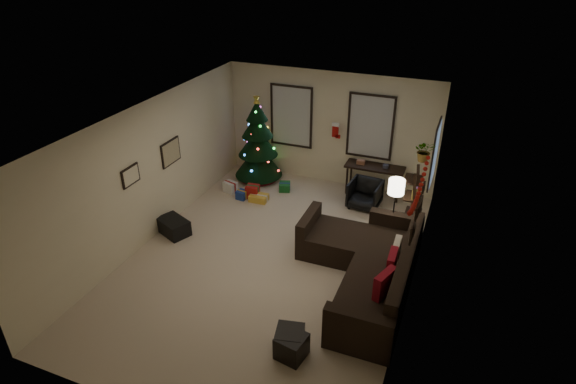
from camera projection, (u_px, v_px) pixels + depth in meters
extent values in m
plane|color=beige|center=(271.00, 260.00, 8.80)|extent=(7.00, 7.00, 0.00)
plane|color=white|center=(268.00, 122.00, 7.52)|extent=(7.00, 7.00, 0.00)
plane|color=beige|center=(330.00, 129.00, 11.02)|extent=(5.00, 0.00, 5.00)
plane|color=beige|center=(145.00, 336.00, 5.29)|extent=(5.00, 0.00, 5.00)
plane|color=beige|center=(149.00, 173.00, 8.97)|extent=(0.00, 7.00, 7.00)
plane|color=beige|center=(417.00, 225.00, 7.34)|extent=(0.00, 7.00, 7.00)
cube|color=#728CB2|center=(292.00, 116.00, 11.21)|extent=(0.94, 0.02, 1.35)
cube|color=beige|center=(292.00, 116.00, 11.21)|extent=(0.94, 0.03, 1.35)
cube|color=#728CB2|center=(371.00, 127.00, 10.59)|extent=(0.94, 0.02, 1.35)
cube|color=beige|center=(371.00, 127.00, 10.59)|extent=(0.94, 0.03, 1.35)
cube|color=#728CB2|center=(435.00, 154.00, 9.37)|extent=(0.05, 0.27, 1.17)
cube|color=beige|center=(435.00, 154.00, 9.37)|extent=(0.05, 0.45, 1.17)
cylinder|color=black|center=(259.00, 173.00, 11.72)|extent=(0.09, 0.09, 0.26)
cone|color=black|center=(258.00, 159.00, 11.54)|extent=(1.16, 1.16, 0.81)
cone|color=black|center=(258.00, 141.00, 11.32)|extent=(0.95, 0.95, 0.68)
cone|color=black|center=(257.00, 125.00, 11.12)|extent=(0.75, 0.75, 0.60)
cone|color=black|center=(257.00, 111.00, 10.96)|extent=(0.51, 0.51, 0.47)
cylinder|color=maroon|center=(259.00, 177.00, 11.78)|extent=(0.94, 0.94, 0.03)
cube|color=navy|center=(242.00, 195.00, 10.81)|extent=(0.22, 0.22, 0.20)
cube|color=maroon|center=(253.00, 191.00, 10.84)|extent=(0.28, 0.25, 0.30)
cube|color=gold|center=(259.00, 198.00, 10.73)|extent=(0.40, 0.30, 0.15)
cube|color=#14591E|center=(285.00, 187.00, 11.18)|extent=(0.25, 0.30, 0.18)
cube|color=silver|center=(230.00, 187.00, 11.09)|extent=(0.30, 0.22, 0.25)
cube|color=black|center=(378.00, 281.00, 7.89)|extent=(1.00, 2.67, 0.47)
cube|color=black|center=(406.00, 264.00, 7.54)|extent=(0.20, 2.67, 0.46)
cube|color=black|center=(358.00, 334.00, 6.66)|extent=(1.00, 0.20, 0.73)
cube|color=black|center=(395.00, 231.00, 9.00)|extent=(1.00, 0.20, 0.73)
cube|color=black|center=(337.00, 242.00, 8.89)|extent=(0.94, 1.00, 0.47)
cube|color=black|center=(309.00, 230.00, 9.01)|extent=(0.18, 1.00, 0.73)
cube|color=maroon|center=(385.00, 285.00, 7.16)|extent=(0.28, 0.49, 0.47)
cube|color=maroon|center=(392.00, 264.00, 7.62)|extent=(0.13, 0.44, 0.44)
cube|color=beige|center=(397.00, 250.00, 8.00)|extent=(0.12, 0.38, 0.37)
cube|color=black|center=(290.00, 340.00, 6.79)|extent=(0.47, 0.47, 0.37)
cube|color=black|center=(292.00, 346.00, 6.69)|extent=(0.45, 0.45, 0.37)
cube|color=black|center=(375.00, 167.00, 10.72)|extent=(1.33, 0.48, 0.05)
cylinder|color=black|center=(347.00, 181.00, 10.93)|extent=(0.05, 0.05, 0.67)
cylinder|color=black|center=(351.00, 174.00, 11.24)|extent=(0.05, 0.05, 0.67)
cylinder|color=black|center=(398.00, 189.00, 10.54)|extent=(0.05, 0.05, 0.67)
cylinder|color=black|center=(401.00, 182.00, 10.86)|extent=(0.05, 0.05, 0.67)
imported|color=black|center=(365.00, 194.00, 10.38)|extent=(0.66, 0.62, 0.63)
cube|color=black|center=(414.00, 213.00, 8.76)|extent=(0.05, 0.05, 1.58)
cube|color=black|center=(417.00, 202.00, 9.10)|extent=(0.05, 0.05, 1.58)
cube|color=black|center=(411.00, 229.00, 9.17)|extent=(0.30, 0.44, 0.03)
cube|color=black|center=(413.00, 213.00, 9.00)|extent=(0.30, 0.44, 0.03)
cube|color=black|center=(415.00, 197.00, 8.84)|extent=(0.30, 0.44, 0.03)
cube|color=black|center=(418.00, 180.00, 8.67)|extent=(0.30, 0.44, 0.03)
imported|color=#4C4C4C|center=(425.00, 148.00, 8.79)|extent=(0.57, 0.52, 0.54)
cylinder|color=black|center=(389.00, 244.00, 9.23)|extent=(0.25, 0.25, 0.03)
cylinder|color=black|center=(393.00, 217.00, 8.94)|extent=(0.03, 0.03, 1.19)
cylinder|color=white|center=(396.00, 187.00, 8.63)|extent=(0.30, 0.30, 0.28)
cube|color=black|center=(171.00, 152.00, 9.48)|extent=(0.04, 0.60, 0.50)
cube|color=tan|center=(171.00, 152.00, 9.48)|extent=(0.01, 0.54, 0.45)
cube|color=black|center=(130.00, 176.00, 8.44)|extent=(0.04, 0.45, 0.35)
cube|color=beige|center=(130.00, 176.00, 8.44)|extent=(0.01, 0.41, 0.31)
cube|color=black|center=(412.00, 233.00, 6.77)|extent=(0.03, 0.22, 0.28)
cube|color=black|center=(416.00, 213.00, 6.98)|extent=(0.03, 0.18, 0.22)
cube|color=black|center=(414.00, 230.00, 7.12)|extent=(0.03, 0.20, 0.16)
cube|color=black|center=(419.00, 209.00, 7.32)|extent=(0.03, 0.26, 0.20)
cube|color=black|center=(421.00, 204.00, 7.66)|extent=(0.03, 0.18, 0.24)
cube|color=black|center=(424.00, 187.00, 7.52)|extent=(0.03, 0.16, 0.16)
cube|color=#990F0C|center=(325.00, 120.00, 11.03)|extent=(0.14, 0.04, 0.30)
cube|color=white|center=(325.00, 113.00, 10.96)|extent=(0.16, 0.05, 0.08)
cube|color=#990F0C|center=(328.00, 125.00, 11.07)|extent=(0.10, 0.04, 0.08)
cube|color=#990F0C|center=(335.00, 131.00, 10.80)|extent=(0.14, 0.04, 0.30)
cube|color=white|center=(336.00, 125.00, 10.73)|extent=(0.16, 0.05, 0.08)
cube|color=#990F0C|center=(338.00, 136.00, 10.84)|extent=(0.10, 0.04, 0.08)
cube|color=black|center=(174.00, 227.00, 9.51)|extent=(0.76, 0.64, 0.32)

